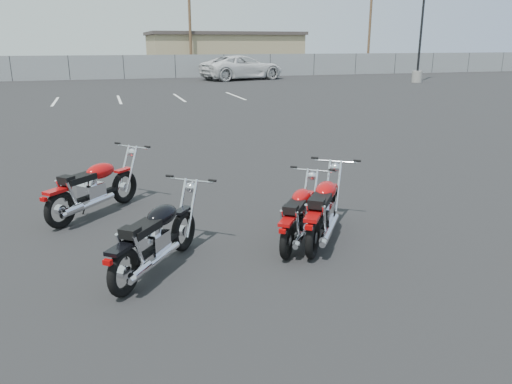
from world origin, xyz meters
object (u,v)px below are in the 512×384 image
object	(u,v)px
motorcycle_rear_red	(299,215)
white_van	(242,61)
motorcycle_second_black	(156,238)
motorcycle_third_red	(324,210)
motorcycle_front_red	(94,188)

from	to	relation	value
motorcycle_rear_red	white_van	world-z (taller)	white_van
motorcycle_second_black	white_van	bearing A→B (deg)	72.64
motorcycle_third_red	white_van	size ratio (longest dim) A/B	0.25
white_van	motorcycle_front_red	bearing A→B (deg)	144.28
motorcycle_front_red	white_van	bearing A→B (deg)	70.01
motorcycle_rear_red	motorcycle_second_black	bearing A→B (deg)	-169.54
motorcycle_rear_red	motorcycle_front_red	bearing A→B (deg)	143.31
motorcycle_second_black	motorcycle_third_red	xyz separation A→B (m)	(2.40, 0.35, 0.01)
motorcycle_second_black	white_van	distance (m)	33.42
motorcycle_front_red	white_van	size ratio (longest dim) A/B	0.24
motorcycle_third_red	white_van	bearing A→B (deg)	76.51
motorcycle_front_red	motorcycle_third_red	bearing A→B (deg)	-33.68
motorcycle_second_black	white_van	xyz separation A→B (m)	(9.96, 31.88, 0.97)
motorcycle_second_black	motorcycle_third_red	size ratio (longest dim) A/B	0.96
motorcycle_front_red	white_van	world-z (taller)	white_van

